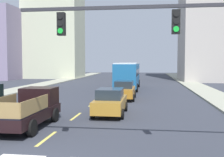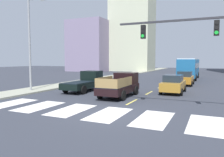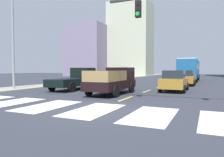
# 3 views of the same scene
# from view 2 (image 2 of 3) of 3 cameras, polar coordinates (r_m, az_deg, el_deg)

# --- Properties ---
(ground_plane) EXTENTS (160.00, 160.00, 0.00)m
(ground_plane) POSITION_cam_2_polar(r_m,az_deg,el_deg) (12.87, -0.75, -9.14)
(ground_plane) COLOR #32353F
(sidewalk_left) EXTENTS (3.11, 110.00, 0.15)m
(sidewalk_left) POSITION_cam_2_polar(r_m,az_deg,el_deg) (33.72, -4.96, -0.37)
(sidewalk_left) COLOR #9C9D88
(sidewalk_left) RESTS_ON ground
(crosswalk_stripe_0) EXTENTS (1.70, 3.60, 0.01)m
(crosswalk_stripe_0) POSITION_cam_2_polar(r_m,az_deg,el_deg) (17.53, -24.50, -5.81)
(crosswalk_stripe_0) COLOR silver
(crosswalk_stripe_0) RESTS_ON ground
(crosswalk_stripe_1) EXTENTS (1.70, 3.60, 0.01)m
(crosswalk_stripe_1) POSITION_cam_2_polar(r_m,az_deg,el_deg) (15.71, -18.22, -6.81)
(crosswalk_stripe_1) COLOR silver
(crosswalk_stripe_1) RESTS_ON ground
(crosswalk_stripe_2) EXTENTS (1.70, 3.60, 0.01)m
(crosswalk_stripe_2) POSITION_cam_2_polar(r_m,az_deg,el_deg) (14.13, -10.38, -7.94)
(crosswalk_stripe_2) COLOR silver
(crosswalk_stripe_2) RESTS_ON ground
(crosswalk_stripe_3) EXTENTS (1.70, 3.60, 0.01)m
(crosswalk_stripe_3) POSITION_cam_2_polar(r_m,az_deg,el_deg) (12.87, -0.75, -9.12)
(crosswalk_stripe_3) COLOR silver
(crosswalk_stripe_3) RESTS_ON ground
(crosswalk_stripe_4) EXTENTS (1.70, 3.60, 0.01)m
(crosswalk_stripe_4) POSITION_cam_2_polar(r_m,az_deg,el_deg) (12.05, 10.63, -10.18)
(crosswalk_stripe_4) COLOR silver
(crosswalk_stripe_4) RESTS_ON ground
(crosswalk_stripe_5) EXTENTS (1.70, 3.60, 0.01)m
(crosswalk_stripe_5) POSITION_cam_2_polar(r_m,az_deg,el_deg) (11.75, 23.19, -10.88)
(crosswalk_stripe_5) COLOR silver
(crosswalk_stripe_5) RESTS_ON ground
(lane_dash_0) EXTENTS (0.16, 2.40, 0.01)m
(lane_dash_0) POSITION_cam_2_polar(r_m,az_deg,el_deg) (16.50, 5.14, -6.04)
(lane_dash_0) COLOR #DFCA55
(lane_dash_0) RESTS_ON ground
(lane_dash_1) EXTENTS (0.16, 2.40, 0.01)m
(lane_dash_1) POSITION_cam_2_polar(r_m,az_deg,el_deg) (21.23, 9.56, -3.66)
(lane_dash_1) COLOR #DFCA55
(lane_dash_1) RESTS_ON ground
(lane_dash_2) EXTENTS (0.16, 2.40, 0.01)m
(lane_dash_2) POSITION_cam_2_polar(r_m,az_deg,el_deg) (26.06, 12.34, -2.14)
(lane_dash_2) COLOR #DFCA55
(lane_dash_2) RESTS_ON ground
(lane_dash_3) EXTENTS (0.16, 2.40, 0.01)m
(lane_dash_3) POSITION_cam_2_polar(r_m,az_deg,el_deg) (30.94, 14.24, -1.10)
(lane_dash_3) COLOR #DFCA55
(lane_dash_3) RESTS_ON ground
(lane_dash_4) EXTENTS (0.16, 2.40, 0.01)m
(lane_dash_4) POSITION_cam_2_polar(r_m,az_deg,el_deg) (35.85, 15.63, -0.34)
(lane_dash_4) COLOR #DFCA55
(lane_dash_4) RESTS_ON ground
(lane_dash_5) EXTENTS (0.16, 2.40, 0.01)m
(lane_dash_5) POSITION_cam_2_polar(r_m,az_deg,el_deg) (40.79, 16.68, 0.24)
(lane_dash_5) COLOR #DFCA55
(lane_dash_5) RESTS_ON ground
(lane_dash_6) EXTENTS (0.16, 2.40, 0.01)m
(lane_dash_6) POSITION_cam_2_polar(r_m,az_deg,el_deg) (45.74, 17.50, 0.69)
(lane_dash_6) COLOR #DFCA55
(lane_dash_6) RESTS_ON ground
(lane_dash_7) EXTENTS (0.16, 2.40, 0.01)m
(lane_dash_7) POSITION_cam_2_polar(r_m,az_deg,el_deg) (50.70, 18.16, 1.06)
(lane_dash_7) COLOR #DFCA55
(lane_dash_7) RESTS_ON ground
(pickup_stakebed) EXTENTS (2.18, 5.20, 1.96)m
(pickup_stakebed) POSITION_cam_2_polar(r_m,az_deg,el_deg) (19.02, 2.31, -1.74)
(pickup_stakebed) COLOR black
(pickup_stakebed) RESTS_ON ground
(pickup_dark) EXTENTS (2.18, 5.20, 1.96)m
(pickup_dark) POSITION_cam_2_polar(r_m,az_deg,el_deg) (22.38, -6.75, -0.82)
(pickup_dark) COLOR black
(pickup_dark) RESTS_ON ground
(city_bus) EXTENTS (2.72, 10.80, 3.32)m
(city_bus) POSITION_cam_2_polar(r_m,az_deg,el_deg) (37.68, 19.22, 2.79)
(city_bus) COLOR #1B5D93
(city_bus) RESTS_ON ground
(sedan_mid) EXTENTS (2.02, 4.40, 1.72)m
(sedan_mid) POSITION_cam_2_polar(r_m,az_deg,el_deg) (21.54, 15.53, -1.35)
(sedan_mid) COLOR #AC7A28
(sedan_mid) RESTS_ON ground
(sedan_near_right) EXTENTS (2.02, 4.40, 1.72)m
(sedan_near_right) POSITION_cam_2_polar(r_m,az_deg,el_deg) (28.73, 18.26, 0.08)
(sedan_near_right) COLOR #AA6D1F
(sedan_near_right) RESTS_ON ground
(streetlight_left) EXTENTS (2.20, 0.28, 9.00)m
(streetlight_left) POSITION_cam_2_polar(r_m,az_deg,el_deg) (23.05, -20.21, 9.16)
(streetlight_left) COLOR gray
(streetlight_left) RESTS_ON ground
(block_mid_right) EXTENTS (11.31, 8.95, 20.36)m
(block_mid_right) POSITION_cam_2_polar(r_m,az_deg,el_deg) (64.14, 5.25, 11.11)
(block_mid_right) COLOR beige
(block_mid_right) RESTS_ON ground
(block_low_left) EXTENTS (10.61, 11.27, 13.96)m
(block_low_left) POSITION_cam_2_polar(r_m,az_deg,el_deg) (63.87, -5.25, 8.26)
(block_low_left) COLOR gray
(block_low_left) RESTS_ON ground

